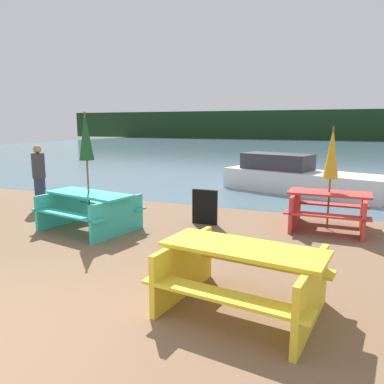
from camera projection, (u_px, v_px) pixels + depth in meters
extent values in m
cube|color=slate|center=(304.00, 149.00, 32.60)|extent=(60.00, 50.00, 0.00)
cube|color=#193319|center=(321.00, 125.00, 50.45)|extent=(80.00, 1.60, 4.00)
cube|color=yellow|center=(243.00, 248.00, 4.20)|extent=(1.90, 0.93, 0.04)
cube|color=yellow|center=(222.00, 296.00, 3.80)|extent=(1.85, 0.51, 0.04)
cube|color=yellow|center=(259.00, 262.00, 4.74)|extent=(1.85, 0.51, 0.04)
cube|color=yellow|center=(184.00, 268.00, 4.65)|extent=(0.24, 1.38, 0.73)
cube|color=yellow|center=(311.00, 296.00, 3.90)|extent=(0.24, 1.38, 0.73)
cube|color=#33B7A8|center=(89.00, 194.00, 7.52)|extent=(1.95, 1.04, 0.04)
cube|color=#33B7A8|center=(67.00, 214.00, 7.13)|extent=(1.87, 0.63, 0.04)
cube|color=#33B7A8|center=(109.00, 204.00, 8.03)|extent=(1.87, 0.63, 0.04)
cube|color=#33B7A8|center=(64.00, 208.00, 8.02)|extent=(0.33, 1.37, 0.72)
cube|color=#33B7A8|center=(118.00, 218.00, 7.17)|extent=(0.33, 1.37, 0.72)
cube|color=red|center=(329.00, 193.00, 7.56)|extent=(1.59, 0.72, 0.04)
cube|color=red|center=(326.00, 216.00, 7.12)|extent=(1.59, 0.30, 0.04)
cube|color=red|center=(330.00, 204.00, 8.12)|extent=(1.59, 0.30, 0.04)
cube|color=red|center=(295.00, 209.00, 7.88)|extent=(0.08, 1.38, 0.73)
cube|color=red|center=(363.00, 215.00, 7.38)|extent=(0.08, 1.38, 0.73)
cylinder|color=brown|center=(88.00, 172.00, 7.44)|extent=(0.04, 0.04, 2.36)
cone|color=#195128|center=(86.00, 136.00, 7.32)|extent=(0.29, 0.29, 0.93)
cylinder|color=brown|center=(330.00, 179.00, 7.51)|extent=(0.04, 0.04, 2.09)
cone|color=gold|center=(332.00, 153.00, 7.41)|extent=(0.29, 0.29, 1.03)
cube|color=silver|center=(302.00, 182.00, 11.70)|extent=(5.17, 2.93, 0.67)
cube|color=#333338|center=(277.00, 161.00, 12.15)|extent=(2.39, 1.66, 0.51)
cylinder|color=#283351|center=(40.00, 193.00, 9.69)|extent=(0.27, 0.27, 0.75)
cylinder|color=#38383D|center=(38.00, 166.00, 9.56)|extent=(0.32, 0.32, 0.64)
sphere|color=tan|center=(37.00, 149.00, 9.49)|extent=(0.21, 0.21, 0.21)
cube|color=black|center=(205.00, 207.00, 8.00)|extent=(0.55, 0.08, 0.75)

